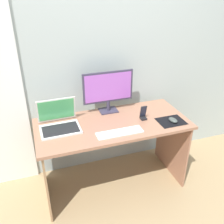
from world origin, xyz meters
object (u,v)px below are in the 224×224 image
object	(u,v)px
monitor	(108,90)
laptop	(59,123)
keyboard_external	(120,133)
mouse	(173,120)
phone_in_dock	(143,115)

from	to	relation	value
monitor	laptop	world-z (taller)	monitor
laptop	monitor	bearing A→B (deg)	17.84
keyboard_external	mouse	xyz separation A→B (m)	(0.54, 0.02, 0.02)
monitor	phone_in_dock	distance (m)	0.42
keyboard_external	monitor	bearing A→B (deg)	85.43
monitor	keyboard_external	xyz separation A→B (m)	(-0.04, -0.43, -0.23)
mouse	phone_in_dock	distance (m)	0.28
keyboard_external	mouse	size ratio (longest dim) A/B	4.12
monitor	keyboard_external	size ratio (longest dim) A/B	1.22
laptop	mouse	xyz separation A→B (m)	(1.02, -0.24, -0.03)
keyboard_external	phone_in_dock	world-z (taller)	phone_in_dock
monitor	phone_in_dock	size ratio (longest dim) A/B	3.62
mouse	phone_in_dock	bearing A→B (deg)	137.49
mouse	monitor	bearing A→B (deg)	129.39
phone_in_dock	mouse	bearing A→B (deg)	-31.11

